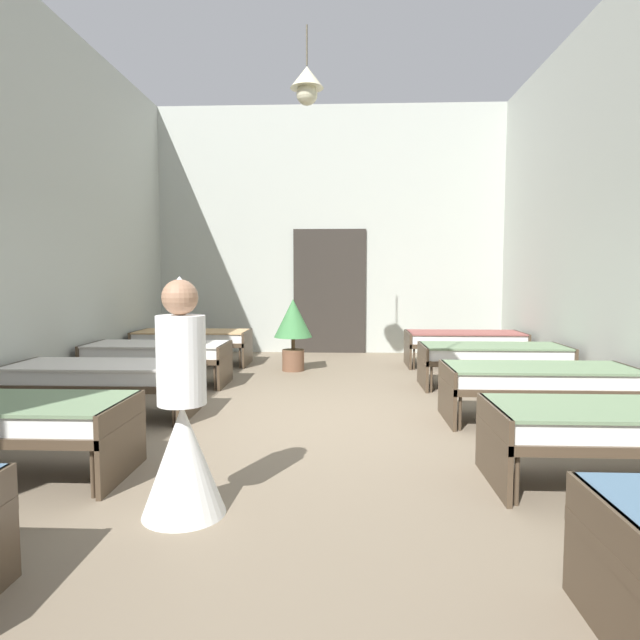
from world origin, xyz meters
The scene contains 11 objects.
ground_plane centered at (0.00, 0.00, -0.05)m, with size 7.25×10.64×0.10m, color #7A6B56.
room_shell centered at (0.00, 1.35, 2.38)m, with size 7.05×10.24×4.75m.
bed_right_row_1 centered at (2.27, -1.73, 0.44)m, with size 1.90×0.84×0.57m.
bed_left_row_2 centered at (-2.27, 0.00, 0.44)m, with size 1.90×0.84×0.57m.
bed_right_row_2 centered at (2.27, 0.00, 0.44)m, with size 1.90×0.84×0.57m.
bed_left_row_3 centered at (-2.27, 1.73, 0.44)m, with size 1.90×0.84×0.57m.
bed_right_row_3 centered at (2.27, 1.73, 0.44)m, with size 1.90×0.84×0.57m.
bed_left_row_4 centered at (-2.27, 3.46, 0.44)m, with size 1.90×0.84×0.57m.
bed_right_row_4 centered at (2.27, 3.46, 0.44)m, with size 1.90×0.84×0.57m.
nurse_near_aisle centered at (-0.72, -2.31, 0.53)m, with size 0.52×0.52×1.49m.
potted_plant centered at (-0.52, 2.92, 0.73)m, with size 0.60×0.60×1.14m.
Camera 1 is at (0.28, -5.57, 1.49)m, focal length 30.51 mm.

